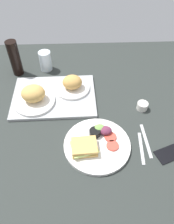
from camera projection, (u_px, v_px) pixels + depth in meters
ground_plane at (83, 124)px, 111.57cm from camera, size 190.00×150.00×3.00cm
serving_tray at (54, 96)px, 121.89cm from camera, size 45.57×33.78×1.60cm
bread_plate_near at (34, 96)px, 115.17cm from camera, size 21.73×21.73×9.86cm
bread_plate_far at (72, 85)px, 122.43cm from camera, size 19.56×19.56×8.78cm
plate_with_salad at (96, 143)px, 99.87cm from camera, size 30.23×30.23×5.40cm
drinking_glass at (45, 61)px, 135.58cm from camera, size 7.34×7.34×12.17cm
soda_bottle at (15, 58)px, 129.29cm from camera, size 6.40×6.40×21.54cm
espresso_cup at (142, 106)px, 115.19cm from camera, size 5.60×5.60×4.00cm
fork at (141, 148)px, 99.82cm from camera, size 2.84×17.06×0.50cm
knife at (146, 140)px, 102.60cm from camera, size 1.98×19.03×0.50cm
cell_phone at (171, 153)px, 97.91cm from camera, size 16.01×11.77×0.80cm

